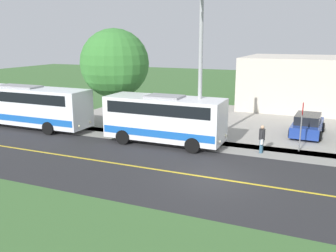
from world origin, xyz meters
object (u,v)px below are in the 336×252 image
object	(u,v)px
stop_sign	(302,118)
tree_curbside	(115,64)
transit_bus_rear	(21,104)
parked_car_near	(307,125)
shuttle_bus_front	(165,117)
pedestrian_with_bags	(262,138)
street_light_pole	(200,66)

from	to	relation	value
stop_sign	tree_curbside	bearing A→B (deg)	-95.67
transit_bus_rear	parked_car_near	world-z (taller)	transit_bus_rear
stop_sign	tree_curbside	world-z (taller)	tree_curbside
shuttle_bus_front	transit_bus_rear	distance (m)	11.57
shuttle_bus_front	pedestrian_with_bags	xyz separation A→B (m)	(-0.40, 5.89, -0.80)
transit_bus_rear	parked_car_near	size ratio (longest dim) A/B	2.52
pedestrian_with_bags	tree_curbside	bearing A→B (deg)	-102.43
shuttle_bus_front	street_light_pole	xyz separation A→B (m)	(-0.34, 2.10, 3.17)
transit_bus_rear	street_light_pole	size ratio (longest dim) A/B	1.28
pedestrian_with_bags	parked_car_near	size ratio (longest dim) A/B	0.36
pedestrian_with_bags	shuttle_bus_front	bearing A→B (deg)	-86.08
shuttle_bus_front	street_light_pole	distance (m)	3.82
shuttle_bus_front	tree_curbside	bearing A→B (deg)	-118.71
shuttle_bus_front	pedestrian_with_bags	world-z (taller)	shuttle_bus_front
shuttle_bus_front	pedestrian_with_bags	distance (m)	5.96
shuttle_bus_front	transit_bus_rear	bearing A→B (deg)	-89.57
parked_car_near	shuttle_bus_front	bearing A→B (deg)	-54.76
pedestrian_with_bags	tree_curbside	distance (m)	11.97
stop_sign	street_light_pole	distance (m)	6.56
shuttle_bus_front	pedestrian_with_bags	bearing A→B (deg)	93.92
transit_bus_rear	stop_sign	world-z (taller)	transit_bus_rear
tree_curbside	shuttle_bus_front	bearing A→B (deg)	61.29
transit_bus_rear	street_light_pole	distance (m)	14.03
street_light_pole	parked_car_near	world-z (taller)	street_light_pole
stop_sign	parked_car_near	distance (m)	4.34
shuttle_bus_front	stop_sign	world-z (taller)	shuttle_bus_front
transit_bus_rear	parked_car_near	distance (m)	20.49
pedestrian_with_bags	parked_car_near	xyz separation A→B (m)	(-5.29, 2.17, -0.17)
street_light_pole	parked_car_near	xyz separation A→B (m)	(-5.36, 5.96, -4.14)
tree_curbside	pedestrian_with_bags	bearing A→B (deg)	77.57
transit_bus_rear	pedestrian_with_bags	world-z (taller)	transit_bus_rear
stop_sign	street_light_pole	xyz separation A→B (m)	(1.21, -5.78, 2.86)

